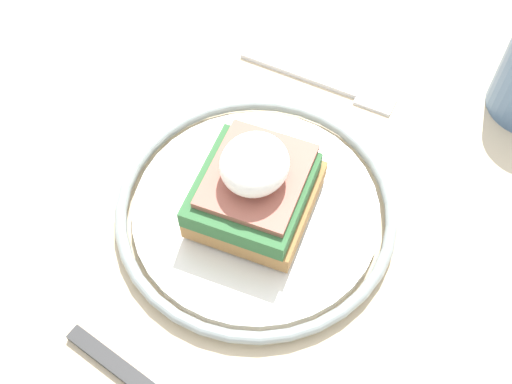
{
  "coord_description": "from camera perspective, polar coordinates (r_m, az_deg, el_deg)",
  "views": [
    {
      "loc": [
        0.28,
        0.16,
        1.22
      ],
      "look_at": [
        0.02,
        0.06,
        0.79
      ],
      "focal_mm": 45.0,
      "sensor_mm": 36.0,
      "label": 1
    }
  ],
  "objects": [
    {
      "name": "sandwich",
      "position": [
        0.5,
        -0.13,
        0.51
      ],
      "size": [
        0.1,
        0.09,
        0.08
      ],
      "color": "#9E703D",
      "rests_on": "plate"
    },
    {
      "name": "fork",
      "position": [
        0.63,
        6.1,
        9.64
      ],
      "size": [
        0.03,
        0.16,
        0.0
      ],
      "color": "silver",
      "rests_on": "dining_table"
    },
    {
      "name": "plate",
      "position": [
        0.53,
        0.0,
        -1.57
      ],
      "size": [
        0.23,
        0.23,
        0.02
      ],
      "color": "silver",
      "rests_on": "dining_table"
    },
    {
      "name": "dining_table",
      "position": [
        0.67,
        -3.96,
        -4.44
      ],
      "size": [
        0.96,
        0.73,
        0.75
      ],
      "color": "#C6B28E",
      "rests_on": "ground_plane"
    }
  ]
}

